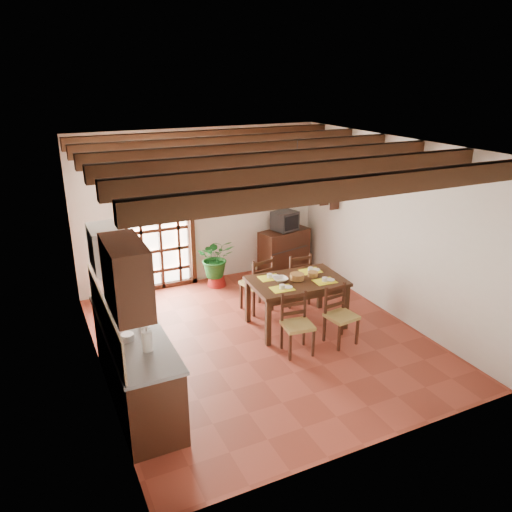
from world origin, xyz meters
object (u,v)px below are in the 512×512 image
chair_near_left (297,335)px  crt_tv (285,221)px  chair_far_left (257,293)px  sideboard (284,251)px  chair_far_right (295,287)px  potted_plant (216,256)px  pendant_lamp (296,192)px  kitchen_counter (135,362)px  chair_near_right (340,326)px  dining_table (297,286)px

chair_near_left → crt_tv: size_ratio=1.69×
chair_far_left → sideboard: chair_far_left is taller
chair_far_right → potted_plant: 1.59m
crt_tv → pendant_lamp: (-0.90, -1.95, 1.05)m
chair_far_left → potted_plant: bearing=-89.3°
crt_tv → kitchen_counter: bearing=-156.3°
chair_near_right → chair_near_left: bearing=170.2°
chair_far_left → pendant_lamp: bearing=105.7°
sideboard → crt_tv: (0.00, -0.01, 0.61)m
dining_table → chair_near_right: size_ratio=1.68×
kitchen_counter → sideboard: 4.52m
sideboard → pendant_lamp: pendant_lamp is taller
chair_far_right → chair_near_left: bearing=63.2°
chair_far_left → sideboard: size_ratio=0.96×
chair_near_right → potted_plant: bearing=100.8°
dining_table → potted_plant: bearing=108.6°
crt_tv → dining_table: bearing=-128.7°
chair_near_left → chair_far_right: (0.77, 1.40, 0.02)m
chair_near_right → pendant_lamp: 2.02m
dining_table → chair_far_left: size_ratio=1.53×
chair_near_left → pendant_lamp: (0.38, 0.80, 1.81)m
sideboard → potted_plant: bearing=171.9°
pendant_lamp → chair_near_left: bearing=-115.6°
dining_table → crt_tv: (0.90, 2.05, 0.36)m
dining_table → kitchen_counter: bearing=-161.0°
sideboard → pendant_lamp: (-0.90, -1.96, 1.66)m
chair_near_right → chair_far_left: bearing=106.0°
kitchen_counter → chair_far_right: bearing=25.9°
potted_plant → chair_far_right: bearing=-53.2°
chair_near_left → pendant_lamp: 2.01m
chair_near_left → potted_plant: bearing=100.6°
chair_near_left → chair_near_right: size_ratio=1.00×
kitchen_counter → chair_near_left: size_ratio=2.63×
sideboard → potted_plant: size_ratio=0.52×
kitchen_counter → pendant_lamp: size_ratio=2.66×
chair_far_left → potted_plant: 1.27m
crt_tv → pendant_lamp: 2.40m
kitchen_counter → sideboard: size_ratio=2.29×
chair_near_left → sideboard: 3.05m
potted_plant → chair_near_right: bearing=-72.1°
pendant_lamp → kitchen_counter: bearing=-161.8°
chair_far_left → pendant_lamp: 1.92m
chair_far_right → chair_near_right: bearing=89.1°
kitchen_counter → chair_far_left: (2.31, 1.50, -0.18)m
chair_near_right → chair_far_right: chair_far_right is taller
dining_table → chair_far_right: bearing=63.9°
dining_table → pendant_lamp: size_ratio=1.71×
chair_near_right → chair_far_right: 1.43m
kitchen_counter → chair_far_right: size_ratio=2.46×
crt_tv → chair_near_right: bearing=-116.9°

